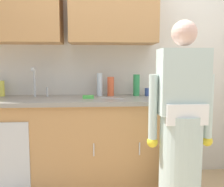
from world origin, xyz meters
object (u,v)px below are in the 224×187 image
object	(u,v)px
cup_by_sink	(148,92)
knife_on_counter	(113,98)
person_at_sink	(181,137)
bottle_water_short	(136,85)
bottle_dish_liquid	(111,86)
bottle_soap	(1,88)
sponge	(88,97)
sink	(36,100)
bottle_water_tall	(100,84)

from	to	relation	value
cup_by_sink	knife_on_counter	xyz separation A→B (m)	(-0.41, -0.20, -0.04)
person_at_sink	bottle_water_short	distance (m)	0.88
person_at_sink	bottle_dish_liquid	xyz separation A→B (m)	(-0.52, 0.78, 0.35)
cup_by_sink	bottle_water_short	bearing A→B (deg)	175.82
person_at_sink	bottle_soap	world-z (taller)	person_at_sink
bottle_water_short	sponge	xyz separation A→B (m)	(-0.52, -0.19, -0.10)
sink	bottle_water_short	distance (m)	1.07
sink	bottle_water_tall	world-z (taller)	sink
bottle_dish_liquid	cup_by_sink	xyz separation A→B (m)	(0.41, -0.03, -0.06)
bottle_soap	sponge	distance (m)	0.98
bottle_water_short	person_at_sink	bearing A→B (deg)	-72.54
person_at_sink	bottle_water_tall	size ratio (longest dim) A/B	6.52
person_at_sink	cup_by_sink	size ratio (longest dim) A/B	19.43
sink	cup_by_sink	bearing A→B (deg)	6.26
person_at_sink	cup_by_sink	world-z (taller)	person_at_sink
bottle_soap	bottle_dish_liquid	bearing A→B (deg)	-1.89
bottle_dish_liquid	bottle_soap	bearing A→B (deg)	178.11
bottle_dish_liquid	bottle_water_short	world-z (taller)	bottle_water_short
bottle_water_short	cup_by_sink	size ratio (longest dim) A/B	2.80
sink	sponge	size ratio (longest dim) A/B	4.55
person_at_sink	bottle_water_tall	xyz separation A→B (m)	(-0.64, 0.79, 0.37)
bottle_water_tall	sponge	xyz separation A→B (m)	(-0.12, -0.22, -0.11)
bottle_water_tall	cup_by_sink	world-z (taller)	bottle_water_tall
person_at_sink	bottle_water_short	xyz separation A→B (m)	(-0.24, 0.77, 0.36)
person_at_sink	bottle_dish_liquid	world-z (taller)	person_at_sink
bottle_dish_liquid	knife_on_counter	world-z (taller)	bottle_dish_liquid
bottle_soap	sponge	bearing A→B (deg)	-15.01
sink	sponge	xyz separation A→B (m)	(0.53, -0.05, 0.03)
bottle_dish_liquid	knife_on_counter	size ratio (longest dim) A/B	0.86
bottle_dish_liquid	knife_on_counter	distance (m)	0.25
sink	sponge	distance (m)	0.54
person_at_sink	bottle_water_tall	world-z (taller)	person_at_sink
sponge	bottle_water_short	bearing A→B (deg)	20.42
bottle_dish_liquid	sponge	world-z (taller)	bottle_dish_liquid
cup_by_sink	bottle_dish_liquid	bearing A→B (deg)	176.02
bottle_dish_liquid	cup_by_sink	bearing A→B (deg)	-3.98
sink	knife_on_counter	bearing A→B (deg)	-5.48
sponge	cup_by_sink	bearing A→B (deg)	15.83
bottle_water_short	bottle_soap	xyz separation A→B (m)	(-1.46, 0.06, -0.03)
bottle_water_short	cup_by_sink	bearing A→B (deg)	-4.18
bottle_water_tall	cup_by_sink	bearing A→B (deg)	-3.50
bottle_dish_liquid	sponge	distance (m)	0.33
person_at_sink	cup_by_sink	xyz separation A→B (m)	(-0.11, 0.76, 0.29)
sink	knife_on_counter	xyz separation A→B (m)	(0.78, -0.07, 0.02)
sink	bottle_water_short	size ratio (longest dim) A/B	2.15
bottle_water_tall	knife_on_counter	bearing A→B (deg)	-62.14
person_at_sink	sponge	bearing A→B (deg)	143.12
knife_on_counter	person_at_sink	bearing A→B (deg)	161.92
sponge	sink	bearing A→B (deg)	174.17
person_at_sink	cup_by_sink	distance (m)	0.82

